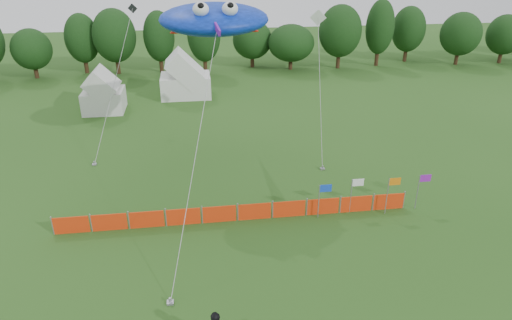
{
  "coord_description": "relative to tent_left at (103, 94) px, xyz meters",
  "views": [
    {
      "loc": [
        -2.69,
        -12.88,
        13.96
      ],
      "look_at": [
        0.0,
        6.0,
        5.2
      ],
      "focal_mm": 32.0,
      "sensor_mm": 36.0,
      "label": 1
    }
  ],
  "objects": [
    {
      "name": "stingray_kite",
      "position": [
        10.01,
        -14.2,
        8.52
      ],
      "size": [
        7.1,
        21.95,
        11.43
      ],
      "color": "blue",
      "rests_on": "ground"
    },
    {
      "name": "small_kite_dark",
      "position": [
        2.6,
        -5.96,
        3.82
      ],
      "size": [
        3.14,
        11.58,
        9.9
      ],
      "color": "black",
      "rests_on": "ground"
    },
    {
      "name": "tent_left",
      "position": [
        0.0,
        0.0,
        0.0
      ],
      "size": [
        3.77,
        3.77,
        3.32
      ],
      "color": "silver",
      "rests_on": "ground"
    },
    {
      "name": "treeline",
      "position": [
        12.72,
        14.43,
        2.51
      ],
      "size": [
        104.57,
        8.78,
        8.36
      ],
      "color": "#382314",
      "rests_on": "ground"
    },
    {
      "name": "tent_right",
      "position": [
        7.72,
        3.89,
        0.17
      ],
      "size": [
        5.18,
        4.15,
        3.66
      ],
      "color": "white",
      "rests_on": "ground"
    },
    {
      "name": "barrier_fence",
      "position": [
        10.48,
        -21.3,
        -1.18
      ],
      "size": [
        19.9,
        0.06,
        1.0
      ],
      "color": "red",
      "rests_on": "ground"
    },
    {
      "name": "flag_row",
      "position": [
        18.3,
        -21.54,
        -0.2
      ],
      "size": [
        6.73,
        0.51,
        2.29
      ],
      "color": "gray",
      "rests_on": "ground"
    },
    {
      "name": "small_kite_white",
      "position": [
        17.41,
        -12.12,
        5.17
      ],
      "size": [
        1.17,
        5.09,
        10.25
      ],
      "color": "white",
      "rests_on": "ground"
    }
  ]
}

